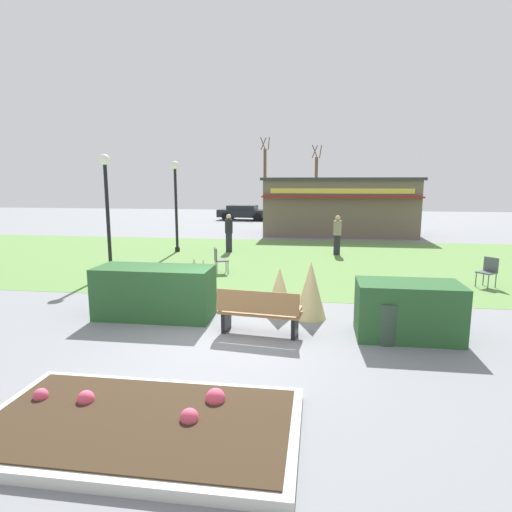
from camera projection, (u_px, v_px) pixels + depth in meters
ground_plane at (221, 340)px, 8.56m from camera, size 80.00×80.00×0.00m
lawn_patch at (271, 260)px, 17.35m from camera, size 36.00×12.00×0.01m
flower_bed at (140, 424)px, 5.44m from camera, size 4.01×2.29×0.32m
park_bench at (259, 312)px, 8.78m from camera, size 1.75×0.72×0.95m
hedge_left at (155, 292)px, 9.92m from camera, size 2.66×1.10×1.18m
hedge_right at (408, 310)px, 8.62m from camera, size 2.02×1.10×1.13m
ornamental_grass_behind_left at (311, 290)px, 9.83m from camera, size 0.73×0.73×1.32m
ornamental_grass_behind_right at (280, 292)px, 10.06m from camera, size 0.70×0.70×1.14m
ornamental_grass_behind_center at (204, 282)px, 10.96m from camera, size 0.66×0.66×1.18m
ornamental_grass_behind_far at (195, 282)px, 10.71m from camera, size 0.69×0.69×1.26m
lamppost_mid at (107, 199)px, 14.33m from camera, size 0.36×0.36×4.00m
lamppost_far at (176, 195)px, 18.97m from camera, size 0.36×0.36×4.00m
trash_bin at (386, 322)px, 8.38m from camera, size 0.52×0.52×0.82m
food_kiosk at (339, 206)px, 25.64m from camera, size 8.90×4.59×3.33m
cafe_chair_west at (219, 258)px, 14.70m from camera, size 0.57×0.57×0.89m
cafe_chair_east at (488, 270)px, 12.78m from camera, size 0.62×0.62×0.89m
person_strolling at (337, 235)px, 18.43m from camera, size 0.34×0.34×1.69m
person_standing at (229, 233)px, 19.16m from camera, size 0.34×0.34×1.69m
parked_car_west_slot at (244, 212)px, 35.42m from camera, size 4.34×2.32×1.20m
tree_left_bg at (316, 185)px, 38.77m from camera, size 0.91×0.96×6.32m
tree_right_bg at (265, 181)px, 40.09m from camera, size 0.91×0.96×7.13m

